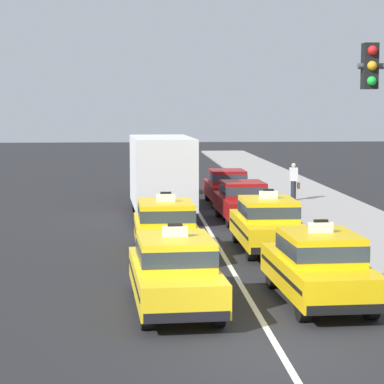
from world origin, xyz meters
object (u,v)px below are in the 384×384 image
(sedan_right_third, at_px, (243,200))
(taxi_right_nearest, at_px, (319,265))
(sedan_right_fourth, at_px, (227,186))
(sedan_left_fourth, at_px, (158,178))
(taxi_right_second, at_px, (267,223))
(taxi_left_second, at_px, (166,227))
(pedestrian_by_storefront, at_px, (294,182))
(box_truck_left_third, at_px, (160,173))
(taxi_left_nearest, at_px, (175,271))

(sedan_right_third, bearing_deg, taxi_right_nearest, -89.83)
(sedan_right_fourth, bearing_deg, sedan_left_fourth, 127.98)
(taxi_right_second, bearing_deg, sedan_right_fourth, 89.61)
(taxi_left_second, height_order, taxi_right_second, same)
(pedestrian_by_storefront, bearing_deg, sedan_left_fourth, 148.24)
(box_truck_left_third, height_order, sedan_right_third, box_truck_left_third)
(sedan_left_fourth, distance_m, pedestrian_by_storefront, 7.21)
(taxi_left_nearest, distance_m, pedestrian_by_storefront, 19.50)
(taxi_left_nearest, bearing_deg, taxi_right_second, 64.55)
(taxi_right_nearest, bearing_deg, sedan_left_fourth, 97.93)
(taxi_left_nearest, relative_size, pedestrian_by_storefront, 2.71)
(sedan_left_fourth, height_order, taxi_right_nearest, taxi_right_nearest)
(taxi_left_second, relative_size, sedan_right_fourth, 1.06)
(box_truck_left_third, height_order, sedan_left_fourth, box_truck_left_third)
(pedestrian_by_storefront, bearing_deg, taxi_left_second, -117.68)
(sedan_left_fourth, bearing_deg, sedan_right_third, -72.07)
(taxi_left_second, relative_size, taxi_right_nearest, 1.00)
(sedan_right_fourth, height_order, pedestrian_by_storefront, pedestrian_by_storefront)
(taxi_left_nearest, height_order, taxi_right_nearest, same)
(taxi_right_nearest, xyz_separation_m, pedestrian_by_storefront, (3.09, 18.07, 0.13))
(sedan_right_fourth, bearing_deg, pedestrian_by_storefront, 1.40)
(sedan_right_third, bearing_deg, sedan_left_fourth, 107.93)
(taxi_right_nearest, distance_m, taxi_right_second, 6.47)
(box_truck_left_third, distance_m, pedestrian_by_storefront, 7.37)
(sedan_left_fourth, distance_m, taxi_right_nearest, 22.07)
(taxi_left_nearest, distance_m, taxi_right_nearest, 3.36)
(taxi_left_nearest, xyz_separation_m, taxi_left_second, (0.04, 6.24, 0.00))
(sedan_left_fourth, height_order, pedestrian_by_storefront, pedestrian_by_storefront)
(sedan_right_third, bearing_deg, box_truck_left_third, 151.46)
(taxi_right_nearest, height_order, taxi_right_second, same)
(taxi_left_nearest, distance_m, sedan_right_third, 13.33)
(taxi_right_nearest, xyz_separation_m, sedan_right_fourth, (-0.02, 17.99, -0.03))
(taxi_right_nearest, distance_m, sedan_right_third, 12.57)
(taxi_left_nearest, height_order, sedan_right_third, taxi_left_nearest)
(taxi_left_second, bearing_deg, taxi_right_nearest, -60.80)
(taxi_right_second, bearing_deg, taxi_left_second, -169.90)
(taxi_left_second, distance_m, sedan_left_fourth, 15.96)
(taxi_left_nearest, height_order, sedan_left_fourth, taxi_left_nearest)
(sedan_right_third, bearing_deg, taxi_left_nearest, -104.34)
(box_truck_left_third, height_order, sedan_right_fourth, box_truck_left_third)
(taxi_right_nearest, bearing_deg, sedan_right_fourth, 90.07)
(sedan_right_third, bearing_deg, sedan_right_fourth, 89.83)
(sedan_right_fourth, relative_size, pedestrian_by_storefront, 2.52)
(taxi_left_second, height_order, taxi_right_nearest, same)
(box_truck_left_third, bearing_deg, taxi_right_second, -68.43)
(taxi_left_second, distance_m, taxi_right_second, 3.25)
(taxi_left_nearest, relative_size, taxi_left_second, 1.01)
(taxi_left_second, distance_m, pedestrian_by_storefront, 13.74)
(taxi_left_second, xyz_separation_m, taxi_right_nearest, (3.30, -5.90, 0.00))
(box_truck_left_third, xyz_separation_m, taxi_right_second, (3.09, -7.82, -0.90))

